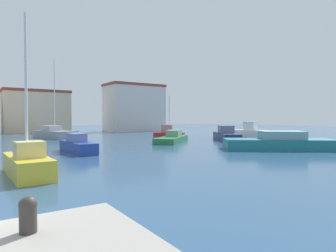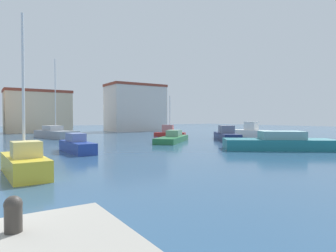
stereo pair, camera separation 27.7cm
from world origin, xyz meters
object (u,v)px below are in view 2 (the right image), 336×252
(sailboat_yellow_far_left, at_px, (25,162))
(motorboat_white_distant_north, at_px, (250,132))
(mooring_bollard, at_px, (13,213))
(motorboat_green_outer_mooring, at_px, (173,138))
(sailboat_red_center_channel, at_px, (169,132))
(motorboat_navy_far_right, at_px, (227,135))
(motorboat_teal_near_pier, at_px, (279,143))
(sailboat_grey_behind_lamppost, at_px, (55,133))
(motorboat_blue_distant_east, at_px, (77,145))

(sailboat_yellow_far_left, relative_size, motorboat_white_distant_north, 1.20)
(mooring_bollard, bearing_deg, motorboat_white_distant_north, 35.82)
(mooring_bollard, relative_size, motorboat_green_outer_mooring, 0.08)
(sailboat_red_center_channel, bearing_deg, sailboat_yellow_far_left, -136.35)
(motorboat_green_outer_mooring, bearing_deg, motorboat_navy_far_right, -11.82)
(mooring_bollard, height_order, motorboat_navy_far_right, motorboat_navy_far_right)
(motorboat_teal_near_pier, bearing_deg, sailboat_red_center_channel, 83.84)
(mooring_bollard, distance_m, motorboat_navy_far_right, 31.58)
(motorboat_navy_far_right, bearing_deg, sailboat_red_center_channel, 100.54)
(sailboat_red_center_channel, relative_size, motorboat_teal_near_pier, 0.66)
(motorboat_teal_near_pier, bearing_deg, sailboat_grey_behind_lamppost, 116.04)
(sailboat_grey_behind_lamppost, xyz_separation_m, motorboat_green_outer_mooring, (9.46, -13.77, -0.22))
(sailboat_red_center_channel, distance_m, motorboat_blue_distant_east, 20.82)
(motorboat_white_distant_north, bearing_deg, sailboat_grey_behind_lamppost, 151.84)
(motorboat_navy_far_right, height_order, motorboat_teal_near_pier, motorboat_navy_far_right)
(sailboat_yellow_far_left, bearing_deg, sailboat_red_center_channel, 43.65)
(sailboat_red_center_channel, bearing_deg, sailboat_grey_behind_lamppost, 159.23)
(mooring_bollard, distance_m, motorboat_green_outer_mooring, 27.77)
(sailboat_yellow_far_left, distance_m, motorboat_teal_near_pier, 19.13)
(motorboat_teal_near_pier, bearing_deg, motorboat_blue_distant_east, 153.22)
(mooring_bollard, bearing_deg, motorboat_navy_far_right, 39.52)
(motorboat_navy_far_right, height_order, sailboat_grey_behind_lamppost, sailboat_grey_behind_lamppost)
(motorboat_teal_near_pier, height_order, sailboat_grey_behind_lamppost, sailboat_grey_behind_lamppost)
(mooring_bollard, relative_size, motorboat_teal_near_pier, 0.06)
(motorboat_blue_distant_east, bearing_deg, sailboat_grey_behind_lamppost, 82.94)
(motorboat_navy_far_right, bearing_deg, mooring_bollard, -140.48)
(motorboat_blue_distant_east, xyz_separation_m, motorboat_teal_near_pier, (14.57, -7.35, 0.03))
(sailboat_yellow_far_left, distance_m, motorboat_white_distant_north, 32.99)
(motorboat_white_distant_north, bearing_deg, motorboat_blue_distant_east, -168.17)
(mooring_bollard, distance_m, motorboat_blue_distant_east, 18.34)
(mooring_bollard, bearing_deg, motorboat_blue_distant_east, 71.40)
(sailboat_red_center_channel, bearing_deg, motorboat_white_distant_north, -38.23)
(sailboat_yellow_far_left, distance_m, sailboat_grey_behind_lamppost, 26.65)
(motorboat_navy_far_right, distance_m, motorboat_blue_distant_east, 18.71)
(sailboat_red_center_channel, distance_m, motorboat_navy_far_right, 9.87)
(mooring_bollard, height_order, motorboat_blue_distant_east, motorboat_blue_distant_east)
(mooring_bollard, bearing_deg, sailboat_grey_behind_lamppost, 77.12)
(motorboat_green_outer_mooring, bearing_deg, motorboat_teal_near_pier, -75.91)
(sailboat_grey_behind_lamppost, bearing_deg, motorboat_white_distant_north, -28.16)
(sailboat_yellow_far_left, xyz_separation_m, sailboat_grey_behind_lamppost, (6.78, 25.78, 0.03))
(mooring_bollard, xyz_separation_m, motorboat_teal_near_pier, (20.42, 10.02, -0.58))
(sailboat_red_center_channel, xyz_separation_m, motorboat_blue_distant_east, (-16.71, -12.43, -0.04))
(motorboat_navy_far_right, relative_size, motorboat_teal_near_pier, 0.82)
(motorboat_teal_near_pier, distance_m, sailboat_grey_behind_lamppost, 28.13)
(sailboat_red_center_channel, xyz_separation_m, motorboat_green_outer_mooring, (-5.02, -8.28, -0.17))
(motorboat_blue_distant_east, bearing_deg, sailboat_yellow_far_left, -120.13)
(mooring_bollard, xyz_separation_m, motorboat_white_distant_north, (31.51, 22.74, -0.49))
(sailboat_red_center_channel, xyz_separation_m, sailboat_yellow_far_left, (-21.26, -20.28, 0.02))
(motorboat_navy_far_right, height_order, motorboat_white_distant_north, motorboat_white_distant_north)
(mooring_bollard, xyz_separation_m, motorboat_green_outer_mooring, (17.53, 21.52, -0.75))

